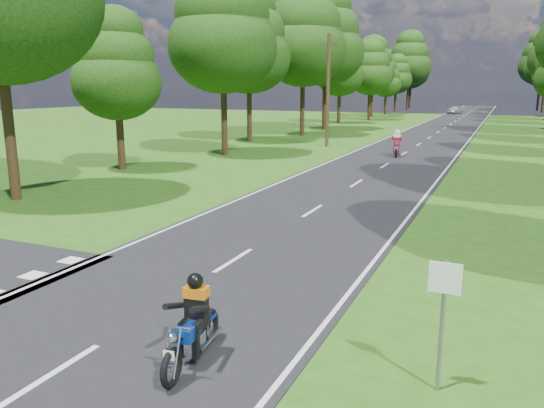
% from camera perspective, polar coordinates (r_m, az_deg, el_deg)
% --- Properties ---
extents(ground, '(160.00, 160.00, 0.00)m').
position_cam_1_polar(ground, '(12.03, -8.66, -8.86)').
color(ground, '#264F12').
rests_on(ground, ground).
extents(main_road, '(7.00, 140.00, 0.02)m').
position_cam_1_polar(main_road, '(59.87, 18.11, 7.79)').
color(main_road, black).
rests_on(main_road, ground).
extents(road_markings, '(7.40, 140.00, 0.01)m').
position_cam_1_polar(road_markings, '(58.02, 17.77, 7.69)').
color(road_markings, silver).
rests_on(road_markings, main_road).
extents(treeline, '(40.00, 115.35, 14.78)m').
position_cam_1_polar(treeline, '(69.73, 20.71, 14.99)').
color(treeline, black).
rests_on(treeline, ground).
extents(telegraph_pole, '(1.20, 0.26, 8.00)m').
position_cam_1_polar(telegraph_pole, '(39.31, 6.05, 12.08)').
color(telegraph_pole, '#382616').
rests_on(telegraph_pole, ground).
extents(road_sign, '(0.45, 0.07, 2.00)m').
position_cam_1_polar(road_sign, '(8.00, 17.94, -10.28)').
color(road_sign, slate).
rests_on(road_sign, ground).
extents(rider_near_blue, '(0.81, 1.81, 1.45)m').
position_cam_1_polar(rider_near_blue, '(8.67, -8.67, -12.27)').
color(rider_near_blue, navy).
rests_on(rider_near_blue, main_road).
extents(rider_far_red, '(0.97, 2.06, 1.65)m').
position_cam_1_polar(rider_far_red, '(34.55, 13.27, 6.39)').
color(rider_far_red, '#A2110C').
rests_on(rider_far_red, main_road).
extents(distant_car, '(2.52, 4.02, 1.27)m').
position_cam_1_polar(distant_car, '(90.95, 19.07, 9.56)').
color(distant_car, silver).
rests_on(distant_car, main_road).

